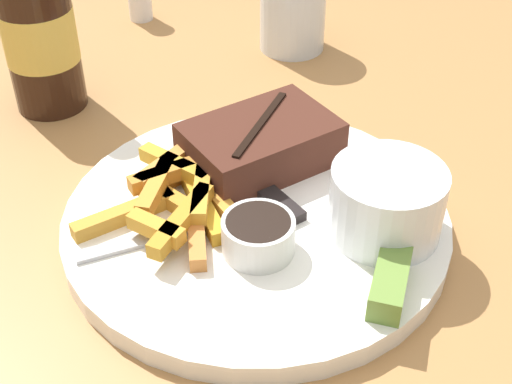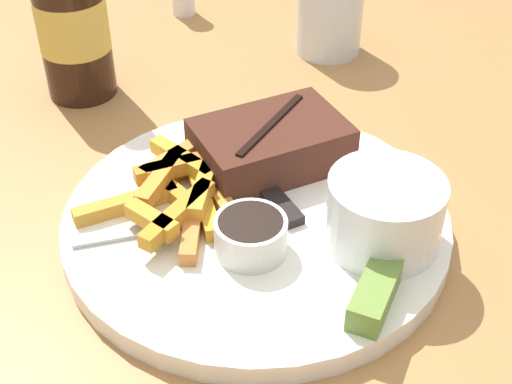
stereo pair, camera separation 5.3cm
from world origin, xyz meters
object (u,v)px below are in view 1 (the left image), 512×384
object	(u,v)px
steak_portion	(261,144)
drinking_glass	(293,7)
beer_bottle	(39,31)
fork_utensil	(158,237)
coleslaw_cup	(387,199)
dinner_plate	(256,221)
dipping_sauce_cup	(258,234)
pickle_spear	(390,283)
knife_utensil	(249,179)

from	to	relation	value
steak_portion	drinking_glass	xyz separation A→B (m)	(0.15, 0.20, 0.01)
beer_bottle	fork_utensil	bearing A→B (deg)	-87.71
coleslaw_cup	drinking_glass	size ratio (longest dim) A/B	0.87
dinner_plate	dipping_sauce_cup	size ratio (longest dim) A/B	5.63
coleslaw_cup	pickle_spear	bearing A→B (deg)	-122.73
drinking_glass	fork_utensil	bearing A→B (deg)	-136.22
beer_bottle	drinking_glass	world-z (taller)	beer_bottle
pickle_spear	beer_bottle	bearing A→B (deg)	108.37
dipping_sauce_cup	pickle_spear	size ratio (longest dim) A/B	0.93
coleslaw_cup	drinking_glass	distance (m)	0.34
coleslaw_cup	beer_bottle	size ratio (longest dim) A/B	0.38
dipping_sauce_cup	knife_utensil	world-z (taller)	dipping_sauce_cup
pickle_spear	fork_utensil	xyz separation A→B (m)	(-0.12, 0.13, -0.01)
knife_utensil	drinking_glass	world-z (taller)	drinking_glass
dinner_plate	knife_utensil	size ratio (longest dim) A/B	1.79
fork_utensil	beer_bottle	distance (m)	0.26
coleslaw_cup	pickle_spear	xyz separation A→B (m)	(-0.04, -0.05, -0.02)
dipping_sauce_cup	knife_utensil	size ratio (longest dim) A/B	0.32
drinking_glass	coleslaw_cup	bearing A→B (deg)	-108.93
fork_utensil	knife_utensil	distance (m)	0.10
steak_portion	fork_utensil	xyz separation A→B (m)	(-0.11, -0.05, -0.02)
fork_utensil	beer_bottle	bearing A→B (deg)	97.89
dinner_plate	drinking_glass	world-z (taller)	drinking_glass
dinner_plate	fork_utensil	xyz separation A→B (m)	(-0.08, 0.01, 0.01)
steak_portion	pickle_spear	size ratio (longest dim) A/B	2.24
beer_bottle	knife_utensil	bearing A→B (deg)	-65.84
coleslaw_cup	fork_utensil	bearing A→B (deg)	155.11
coleslaw_cup	fork_utensil	xyz separation A→B (m)	(-0.15, 0.07, -0.03)
steak_portion	knife_utensil	distance (m)	0.03
coleslaw_cup	beer_bottle	distance (m)	0.37
knife_utensil	coleslaw_cup	bearing A→B (deg)	-156.04
fork_utensil	dipping_sauce_cup	bearing A→B (deg)	-32.14
coleslaw_cup	pickle_spear	size ratio (longest dim) A/B	1.47
coleslaw_cup	dipping_sauce_cup	bearing A→B (deg)	165.16
dipping_sauce_cup	drinking_glass	distance (m)	0.36
dinner_plate	beer_bottle	distance (m)	0.29
dipping_sauce_cup	beer_bottle	world-z (taller)	beer_bottle
dinner_plate	knife_utensil	xyz separation A→B (m)	(0.01, 0.04, 0.01)
steak_portion	beer_bottle	xyz separation A→B (m)	(-0.12, 0.21, 0.04)
pickle_spear	drinking_glass	distance (m)	0.40
steak_portion	pickle_spear	distance (m)	0.17
dinner_plate	coleslaw_cup	world-z (taller)	coleslaw_cup
steak_portion	fork_utensil	size ratio (longest dim) A/B	0.95
dinner_plate	coleslaw_cup	xyz separation A→B (m)	(0.07, -0.06, 0.04)
coleslaw_cup	drinking_glass	xyz separation A→B (m)	(0.11, 0.32, 0.00)
steak_portion	dipping_sauce_cup	world-z (taller)	steak_portion
dinner_plate	beer_bottle	world-z (taller)	beer_bottle
dinner_plate	coleslaw_cup	distance (m)	0.10
beer_bottle	pickle_spear	bearing A→B (deg)	-71.63
knife_utensil	fork_utensil	bearing A→B (deg)	100.64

